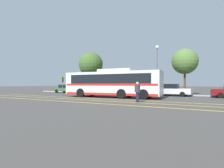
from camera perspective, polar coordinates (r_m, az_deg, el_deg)
The scene contains 15 objects.
ground_plane at distance 19.42m, azimuth 2.54°, elevation -4.44°, with size 220.00×220.00×0.00m, color #423F3D.
lane_strip_0 at distance 17.78m, azimuth -3.43°, elevation -4.84°, with size 0.20×30.88×0.01m, color gold.
lane_strip_1 at distance 16.32m, azimuth -6.75°, elevation -5.27°, with size 0.20×30.88×0.01m, color gold.
lane_strip_2 at distance 14.74m, azimuth -11.32°, elevation -5.83°, with size 0.20×30.88×0.01m, color gold.
curb_strip at distance 25.92m, azimuth 7.39°, elevation -3.18°, with size 38.88×0.36×0.15m, color #99999E.
transit_bus at distance 19.61m, azimuth 0.03°, elevation 0.34°, with size 11.33×3.39×3.14m.
parked_car_0 at distance 31.04m, azimuth -14.61°, elevation -1.50°, with size 4.84×2.10×1.39m.
parked_car_1 at distance 27.62m, azimuth -6.14°, elevation -1.61°, with size 4.97×2.15×1.43m.
parked_car_2 at distance 24.55m, azimuth 4.77°, elevation -2.00°, with size 4.31×1.95×1.26m.
parked_car_3 at distance 23.17m, azimuth 18.59°, elevation -1.86°, with size 4.87×1.95×1.52m.
pedestrian_0 at distance 14.37m, azimuth 8.30°, elevation -2.19°, with size 0.47×0.38×1.67m.
bus_stop_sign at distance 22.54m, azimuth -15.83°, elevation 0.03°, with size 0.07×0.40×2.40m.
street_lamp at distance 25.89m, azimuth 14.53°, elevation 7.79°, with size 0.51×0.51×7.01m.
tree_0 at distance 26.37m, azimuth 22.66°, elevation 6.81°, with size 3.52×3.52×6.41m.
tree_1 at distance 33.21m, azimuth -6.93°, elevation 6.39°, with size 4.52×4.52×7.49m.
Camera 1 is at (8.57, -17.37, 1.48)m, focal length 28.00 mm.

